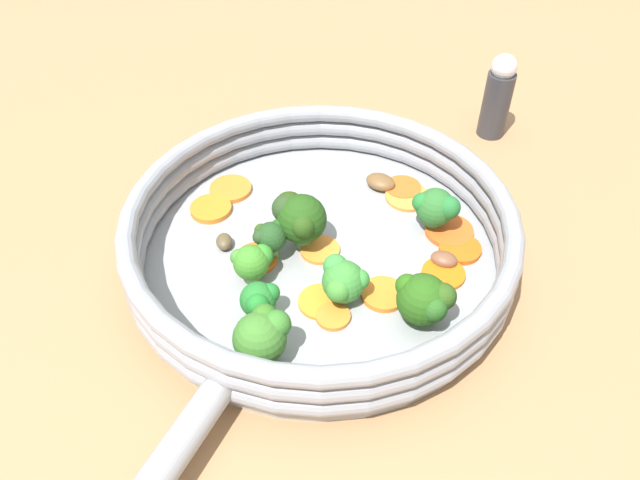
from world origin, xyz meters
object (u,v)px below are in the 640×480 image
(carrot_slice_4, at_px, (321,302))
(broccoli_floret_5, at_px, (424,299))
(carrot_slice_6, at_px, (449,231))
(broccoli_floret_4, at_px, (298,217))
(mushroom_piece_1, at_px, (224,242))
(salt_shaker, at_px, (498,96))
(carrot_slice_0, at_px, (211,209))
(carrot_slice_1, at_px, (403,188))
(carrot_slice_3, at_px, (320,253))
(mushroom_piece_0, at_px, (444,259))
(broccoli_floret_2, at_px, (437,208))
(broccoli_floret_6, at_px, (252,261))
(carrot_slice_8, at_px, (443,274))
(broccoli_floret_7, at_px, (259,300))
(carrot_slice_9, at_px, (383,294))
(broccoli_floret_3, at_px, (262,335))
(broccoli_floret_1, at_px, (270,237))
(carrot_slice_5, at_px, (257,259))
(carrot_slice_10, at_px, (407,197))
(broccoli_floret_0, at_px, (343,281))
(carrot_slice_11, at_px, (333,316))
(carrot_slice_7, at_px, (231,189))
(skillet, at_px, (320,257))

(carrot_slice_4, height_order, broccoli_floret_5, broccoli_floret_5)
(carrot_slice_6, relative_size, broccoli_floret_4, 0.83)
(carrot_slice_4, distance_m, mushroom_piece_1, 0.12)
(broccoli_floret_5, bearing_deg, salt_shaker, 79.40)
(carrot_slice_0, relative_size, carrot_slice_1, 1.09)
(carrot_slice_3, relative_size, broccoli_floret_4, 0.66)
(mushroom_piece_0, relative_size, salt_shaker, 0.24)
(carrot_slice_1, xyz_separation_m, broccoli_floret_2, (0.04, -0.06, 0.03))
(broccoli_floret_6, bearing_deg, carrot_slice_8, 12.69)
(broccoli_floret_5, height_order, broccoli_floret_7, broccoli_floret_5)
(carrot_slice_4, bearing_deg, carrot_slice_6, 46.91)
(broccoli_floret_4, xyz_separation_m, salt_shaker, (0.19, 0.26, 0.00))
(broccoli_floret_5, distance_m, broccoli_floret_7, 0.14)
(carrot_slice_9, relative_size, broccoli_floret_3, 0.82)
(broccoli_floret_1, xyz_separation_m, broccoli_floret_6, (-0.01, -0.03, -0.00))
(carrot_slice_5, height_order, carrot_slice_10, carrot_slice_5)
(broccoli_floret_0, relative_size, broccoli_floret_1, 1.10)
(carrot_slice_3, height_order, broccoli_floret_1, broccoli_floret_1)
(broccoli_floret_6, bearing_deg, broccoli_floret_7, -66.93)
(carrot_slice_0, height_order, broccoli_floret_5, broccoli_floret_5)
(carrot_slice_0, height_order, carrot_slice_11, carrot_slice_0)
(broccoli_floret_7, bearing_deg, carrot_slice_8, 28.00)
(broccoli_floret_0, relative_size, mushroom_piece_0, 1.76)
(carrot_slice_0, distance_m, carrot_slice_6, 0.24)
(carrot_slice_0, xyz_separation_m, broccoli_floret_6, (0.07, -0.08, 0.02))
(carrot_slice_5, distance_m, mushroom_piece_0, 0.18)
(carrot_slice_7, relative_size, broccoli_floret_4, 0.77)
(carrot_slice_4, xyz_separation_m, carrot_slice_5, (-0.07, 0.04, 0.00))
(broccoli_floret_1, relative_size, broccoli_floret_3, 0.82)
(carrot_slice_7, relative_size, broccoli_floret_6, 1.12)
(broccoli_floret_4, bearing_deg, broccoli_floret_2, 19.89)
(broccoli_floret_3, distance_m, broccoli_floret_7, 0.04)
(carrot_slice_5, xyz_separation_m, carrot_slice_11, (0.08, -0.06, -0.00))
(carrot_slice_7, height_order, salt_shaker, salt_shaker)
(carrot_slice_0, height_order, carrot_slice_10, carrot_slice_0)
(skillet, relative_size, mushroom_piece_0, 13.74)
(carrot_slice_7, xyz_separation_m, broccoli_floret_6, (0.06, -0.12, 0.02))
(carrot_slice_11, bearing_deg, skillet, 108.95)
(skillet, distance_m, carrot_slice_3, 0.01)
(mushroom_piece_0, bearing_deg, carrot_slice_9, -134.87)
(carrot_slice_6, height_order, mushroom_piece_1, mushroom_piece_1)
(mushroom_piece_1, bearing_deg, carrot_slice_5, -19.95)
(carrot_slice_5, xyz_separation_m, broccoli_floret_1, (0.01, 0.01, 0.02))
(carrot_slice_6, distance_m, broccoli_floret_1, 0.18)
(mushroom_piece_0, relative_size, mushroom_piece_1, 1.21)
(carrot_slice_6, height_order, broccoli_floret_2, broccoli_floret_2)
(broccoli_floret_2, bearing_deg, carrot_slice_6, -7.72)
(broccoli_floret_2, bearing_deg, carrot_slice_0, -176.04)
(carrot_slice_4, bearing_deg, broccoli_floret_4, 116.94)
(broccoli_floret_3, distance_m, broccoli_floret_5, 0.14)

